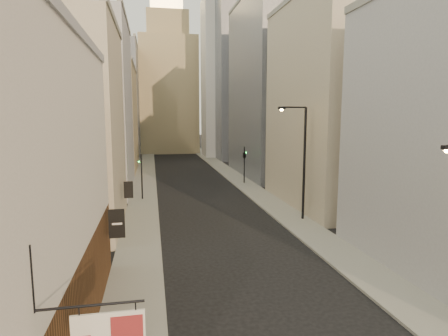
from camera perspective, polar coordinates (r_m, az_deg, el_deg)
sidewalk_left at (r=60.74m, az=-11.83°, el=-0.73°), size 3.00×140.00×0.15m
sidewalk_right at (r=61.90m, az=0.29°, el=-0.41°), size 3.00×140.00×0.15m
left_bldg_beige at (r=31.77m, az=-22.96°, el=5.47°), size 8.00×12.00×16.00m
left_bldg_grey at (r=47.54m, az=-19.10°, el=8.66°), size 8.00×16.00×20.00m
left_bldg_tan at (r=65.40m, az=-16.84°, el=7.11°), size 8.00×18.00×17.00m
left_bldg_wingrid at (r=85.38m, az=-15.58°, el=9.61°), size 8.00×20.00×24.00m
right_bldg_beige at (r=39.19m, az=15.69°, el=9.06°), size 8.00×16.00×20.00m
right_bldg_wingrid at (r=57.91m, az=6.75°, el=11.79°), size 8.00×20.00×26.00m
highrise at (r=87.91m, az=4.98°, el=18.77°), size 21.00×23.00×51.20m
clock_tower at (r=97.56m, az=-8.52°, el=12.87°), size 14.00×14.00×44.90m
white_tower at (r=85.04m, az=-0.44°, el=14.37°), size 8.00×8.00×41.50m
streetlamp_mid at (r=32.53m, az=11.76°, el=1.73°), size 2.57×0.32×9.81m
traffic_light_left at (r=40.96m, az=-12.46°, el=0.05°), size 0.56×0.45×5.00m
traffic_light_right at (r=49.85m, az=3.12°, el=2.03°), size 0.72×0.72×5.00m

